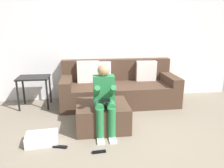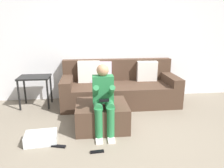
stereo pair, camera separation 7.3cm
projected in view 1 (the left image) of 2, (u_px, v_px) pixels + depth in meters
name	position (u px, v px, depth m)	size (l,w,h in m)	color
ground_plane	(128.00, 146.00, 2.93)	(7.37, 7.37, 0.00)	slate
wall_back	(109.00, 38.00, 4.66)	(5.67, 0.10, 2.66)	silver
couch_sectional	(119.00, 88.00, 4.51)	(2.37, 0.95, 0.89)	#473326
ottoman	(102.00, 115.00, 3.44)	(0.82, 0.74, 0.40)	#473326
person_seated	(104.00, 97.00, 3.16)	(0.31, 0.55, 1.06)	#26723F
storage_bin	(42.00, 139.00, 2.98)	(0.44, 0.29, 0.15)	silver
side_table	(34.00, 82.00, 4.22)	(0.60, 0.46, 0.63)	black
remote_near_ottoman	(99.00, 152.00, 2.78)	(0.18, 0.05, 0.02)	black
remote_by_storage_bin	(60.00, 147.00, 2.90)	(0.20, 0.05, 0.02)	black
remote_under_side_table	(42.00, 134.00, 3.24)	(0.19, 0.05, 0.02)	black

